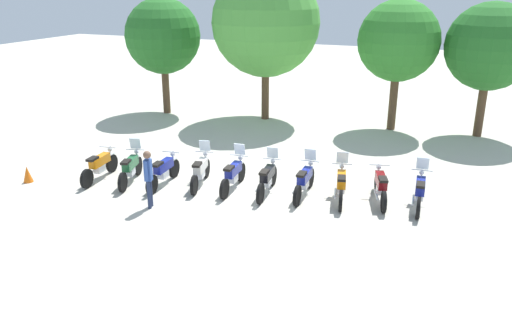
# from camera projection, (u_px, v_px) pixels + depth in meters

# --- Properties ---
(ground_plane) EXTENTS (80.00, 80.00, 0.00)m
(ground_plane) POSITION_uv_depth(u_px,v_px,m) (250.00, 191.00, 16.33)
(ground_plane) COLOR #BCB7A8
(motorcycle_0) EXTENTS (0.62, 2.19, 0.99)m
(motorcycle_0) POSITION_uv_depth(u_px,v_px,m) (100.00, 165.00, 17.17)
(motorcycle_0) COLOR black
(motorcycle_0) RESTS_ON ground_plane
(motorcycle_1) EXTENTS (0.81, 2.13, 1.37)m
(motorcycle_1) POSITION_uv_depth(u_px,v_px,m) (131.00, 168.00, 16.91)
(motorcycle_1) COLOR black
(motorcycle_1) RESTS_ON ground_plane
(motorcycle_2) EXTENTS (0.62, 2.19, 0.99)m
(motorcycle_2) POSITION_uv_depth(u_px,v_px,m) (164.00, 171.00, 16.68)
(motorcycle_2) COLOR black
(motorcycle_2) RESTS_ON ground_plane
(motorcycle_3) EXTENTS (0.73, 2.16, 1.37)m
(motorcycle_3) POSITION_uv_depth(u_px,v_px,m) (201.00, 170.00, 16.67)
(motorcycle_3) COLOR black
(motorcycle_3) RESTS_ON ground_plane
(motorcycle_4) EXTENTS (0.62, 2.19, 1.37)m
(motorcycle_4) POSITION_uv_depth(u_px,v_px,m) (233.00, 174.00, 16.34)
(motorcycle_4) COLOR black
(motorcycle_4) RESTS_ON ground_plane
(motorcycle_5) EXTENTS (0.62, 2.19, 1.37)m
(motorcycle_5) POSITION_uv_depth(u_px,v_px,m) (267.00, 178.00, 16.01)
(motorcycle_5) COLOR black
(motorcycle_5) RESTS_ON ground_plane
(motorcycle_6) EXTENTS (0.62, 2.19, 1.37)m
(motorcycle_6) POSITION_uv_depth(u_px,v_px,m) (305.00, 180.00, 15.84)
(motorcycle_6) COLOR black
(motorcycle_6) RESTS_ON ground_plane
(motorcycle_7) EXTENTS (0.71, 2.16, 1.37)m
(motorcycle_7) POSITION_uv_depth(u_px,v_px,m) (341.00, 184.00, 15.54)
(motorcycle_7) COLOR black
(motorcycle_7) RESTS_ON ground_plane
(motorcycle_8) EXTENTS (0.81, 2.13, 0.99)m
(motorcycle_8) POSITION_uv_depth(u_px,v_px,m) (381.00, 186.00, 15.45)
(motorcycle_8) COLOR black
(motorcycle_8) RESTS_ON ground_plane
(motorcycle_9) EXTENTS (0.62, 2.19, 1.37)m
(motorcycle_9) POSITION_uv_depth(u_px,v_px,m) (420.00, 191.00, 15.04)
(motorcycle_9) COLOR black
(motorcycle_9) RESTS_ON ground_plane
(person_0) EXTENTS (0.29, 0.41, 1.76)m
(person_0) POSITION_uv_depth(u_px,v_px,m) (148.00, 175.00, 14.86)
(person_0) COLOR #232D4C
(person_0) RESTS_ON ground_plane
(tree_0) EXTENTS (3.67, 3.67, 5.67)m
(tree_0) POSITION_uv_depth(u_px,v_px,m) (163.00, 36.00, 24.89)
(tree_0) COLOR brown
(tree_0) RESTS_ON ground_plane
(tree_1) EXTENTS (5.00, 5.00, 7.07)m
(tree_1) POSITION_uv_depth(u_px,v_px,m) (266.00, 23.00, 23.48)
(tree_1) COLOR brown
(tree_1) RESTS_ON ground_plane
(tree_2) EXTENTS (3.51, 3.51, 5.69)m
(tree_2) POSITION_uv_depth(u_px,v_px,m) (398.00, 41.00, 21.94)
(tree_2) COLOR brown
(tree_2) RESTS_ON ground_plane
(tree_3) EXTENTS (3.61, 3.61, 5.63)m
(tree_3) POSITION_uv_depth(u_px,v_px,m) (490.00, 47.00, 20.96)
(tree_3) COLOR brown
(tree_3) RESTS_ON ground_plane
(traffic_cone) EXTENTS (0.32, 0.32, 0.55)m
(traffic_cone) POSITION_uv_depth(u_px,v_px,m) (27.00, 174.00, 17.02)
(traffic_cone) COLOR orange
(traffic_cone) RESTS_ON ground_plane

